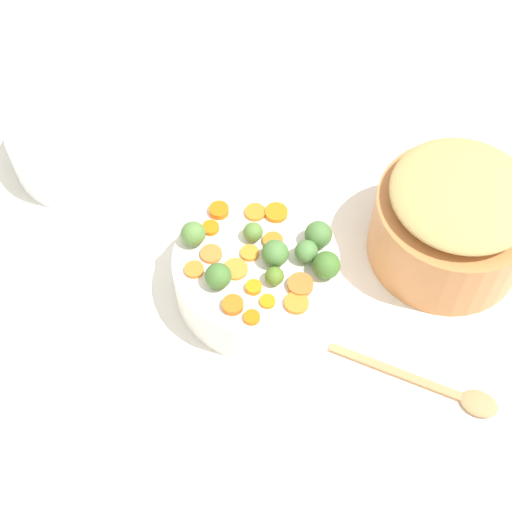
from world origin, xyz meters
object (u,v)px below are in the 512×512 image
at_px(wooden_spoon, 442,390).
at_px(casserole_dish, 78,144).
at_px(serving_bowl_carrots, 256,274).
at_px(metal_pot, 451,228).

bearing_deg(wooden_spoon, casserole_dish, -1.03).
bearing_deg(casserole_dish, serving_bowl_carrots, 175.40).
height_order(serving_bowl_carrots, metal_pot, metal_pot).
distance_m(serving_bowl_carrots, casserole_dish, 0.43).
distance_m(serving_bowl_carrots, metal_pot, 0.33).
xyz_separation_m(metal_pot, wooden_spoon, (-0.12, 0.23, -0.06)).
relative_size(serving_bowl_carrots, casserole_dish, 1.10).
distance_m(metal_pot, casserole_dish, 0.68).
bearing_deg(casserole_dish, metal_pot, -161.27).
relative_size(serving_bowl_carrots, wooden_spoon, 0.98).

